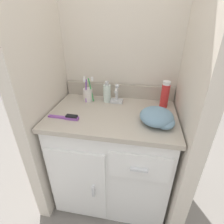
# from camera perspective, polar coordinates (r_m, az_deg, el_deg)

# --- Properties ---
(ground_plane) EXTENTS (6.00, 6.00, 0.00)m
(ground_plane) POSITION_cam_1_polar(r_m,az_deg,el_deg) (1.67, 0.18, -24.21)
(ground_plane) COLOR slate
(wall_back) EXTENTS (1.01, 0.08, 2.20)m
(wall_back) POSITION_cam_1_polar(r_m,az_deg,el_deg) (1.34, 2.82, 18.83)
(wall_back) COLOR beige
(wall_back) RESTS_ON ground_plane
(wall_left) EXTENTS (0.08, 0.62, 2.20)m
(wall_left) POSITION_cam_1_polar(r_m,az_deg,el_deg) (1.20, -22.96, 15.54)
(wall_left) COLOR beige
(wall_left) RESTS_ON ground_plane
(wall_right) EXTENTS (0.08, 0.62, 2.20)m
(wall_right) POSITION_cam_1_polar(r_m,az_deg,el_deg) (1.06, 26.64, 13.25)
(wall_right) COLOR beige
(wall_right) RESTS_ON ground_plane
(vanity) EXTENTS (0.83, 0.56, 0.77)m
(vanity) POSITION_cam_1_polar(r_m,az_deg,el_deg) (1.37, 0.12, -14.10)
(vanity) COLOR white
(vanity) RESTS_ON ground_plane
(backsplash) EXTENTS (0.83, 0.02, 0.10)m
(backsplash) POSITION_cam_1_polar(r_m,az_deg,el_deg) (1.36, 2.21, 6.95)
(backsplash) COLOR #B2A899
(backsplash) RESTS_ON vanity
(sink_faucet) EXTENTS (0.09, 0.09, 0.14)m
(sink_faucet) POSITION_cam_1_polar(r_m,az_deg,el_deg) (1.27, 1.54, 5.17)
(sink_faucet) COLOR silver
(sink_faucet) RESTS_ON vanity
(toothbrush_cup) EXTENTS (0.09, 0.09, 0.19)m
(toothbrush_cup) POSITION_cam_1_polar(r_m,az_deg,el_deg) (1.30, -7.88, 5.81)
(toothbrush_cup) COLOR silver
(toothbrush_cup) RESTS_ON vanity
(soap_dispenser) EXTENTS (0.05, 0.06, 0.16)m
(soap_dispenser) POSITION_cam_1_polar(r_m,az_deg,el_deg) (1.28, -1.64, 6.22)
(soap_dispenser) COLOR silver
(soap_dispenser) RESTS_ON vanity
(shaving_cream_can) EXTENTS (0.05, 0.05, 0.18)m
(shaving_cream_can) POSITION_cam_1_polar(r_m,az_deg,el_deg) (1.25, 16.92, 5.51)
(shaving_cream_can) COLOR red
(shaving_cream_can) RESTS_ON vanity
(hairbrush) EXTENTS (0.20, 0.04, 0.03)m
(hairbrush) POSITION_cam_1_polar(r_m,az_deg,el_deg) (1.11, -14.32, -1.67)
(hairbrush) COLOR purple
(hairbrush) RESTS_ON vanity
(hand_towel) EXTENTS (0.20, 0.21, 0.09)m
(hand_towel) POSITION_cam_1_polar(r_m,az_deg,el_deg) (1.05, 14.88, -1.73)
(hand_towel) COLOR #6B8EA8
(hand_towel) RESTS_ON vanity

